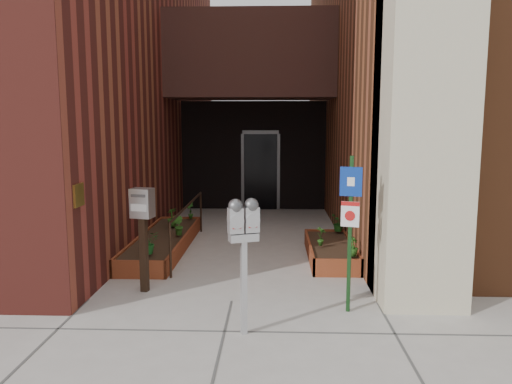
# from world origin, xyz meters

# --- Properties ---
(ground) EXTENTS (80.00, 80.00, 0.00)m
(ground) POSITION_xyz_m (0.00, 0.00, 0.00)
(ground) COLOR #9E9991
(ground) RESTS_ON ground
(architecture) EXTENTS (20.00, 14.60, 10.00)m
(architecture) POSITION_xyz_m (-0.18, 6.89, 4.98)
(architecture) COLOR maroon
(architecture) RESTS_ON ground
(planter_left) EXTENTS (0.90, 3.60, 0.30)m
(planter_left) POSITION_xyz_m (-1.55, 2.70, 0.13)
(planter_left) COLOR brown
(planter_left) RESTS_ON ground
(planter_right) EXTENTS (0.80, 2.20, 0.30)m
(planter_right) POSITION_xyz_m (1.60, 2.20, 0.13)
(planter_right) COLOR brown
(planter_right) RESTS_ON ground
(handrail) EXTENTS (0.04, 3.34, 0.90)m
(handrail) POSITION_xyz_m (-1.05, 2.65, 0.75)
(handrail) COLOR black
(handrail) RESTS_ON ground
(parking_meter) EXTENTS (0.37, 0.24, 1.60)m
(parking_meter) POSITION_xyz_m (0.23, -1.05, 1.24)
(parking_meter) COLOR #B9B8BB
(parking_meter) RESTS_ON ground
(sign_post) EXTENTS (0.27, 0.10, 2.03)m
(sign_post) POSITION_xyz_m (1.55, -0.32, 1.25)
(sign_post) COLOR #123413
(sign_post) RESTS_ON ground
(payment_dropbox) EXTENTS (0.34, 0.28, 1.52)m
(payment_dropbox) POSITION_xyz_m (-1.30, 0.37, 1.09)
(payment_dropbox) COLOR black
(payment_dropbox) RESTS_ON ground
(shrub_left_a) EXTENTS (0.47, 0.47, 0.37)m
(shrub_left_a) POSITION_xyz_m (-1.48, 1.33, 0.48)
(shrub_left_a) COLOR #195A1E
(shrub_left_a) RESTS_ON planter_left
(shrub_left_b) EXTENTS (0.28, 0.28, 0.36)m
(shrub_left_b) POSITION_xyz_m (-1.25, 2.70, 0.48)
(shrub_left_b) COLOR #2A621C
(shrub_left_b) RESTS_ON planter_left
(shrub_left_c) EXTENTS (0.30, 0.30, 0.38)m
(shrub_left_c) POSITION_xyz_m (-1.53, 3.48, 0.49)
(shrub_left_c) COLOR #2A5D1A
(shrub_left_c) RESTS_ON planter_left
(shrub_left_d) EXTENTS (0.27, 0.27, 0.36)m
(shrub_left_d) POSITION_xyz_m (-1.28, 4.30, 0.48)
(shrub_left_d) COLOR #24611B
(shrub_left_d) RESTS_ON planter_left
(shrub_right_a) EXTENTS (0.25, 0.25, 0.32)m
(shrub_right_a) POSITION_xyz_m (1.85, 1.30, 0.46)
(shrub_right_a) COLOR #225317
(shrub_right_a) RESTS_ON planter_right
(shrub_right_b) EXTENTS (0.26, 0.26, 0.34)m
(shrub_right_b) POSITION_xyz_m (1.40, 1.97, 0.47)
(shrub_right_b) COLOR #275919
(shrub_right_b) RESTS_ON planter_right
(shrub_right_c) EXTENTS (0.40, 0.40, 0.34)m
(shrub_right_c) POSITION_xyz_m (1.85, 3.10, 0.47)
(shrub_right_c) COLOR #184F16
(shrub_right_c) RESTS_ON planter_right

